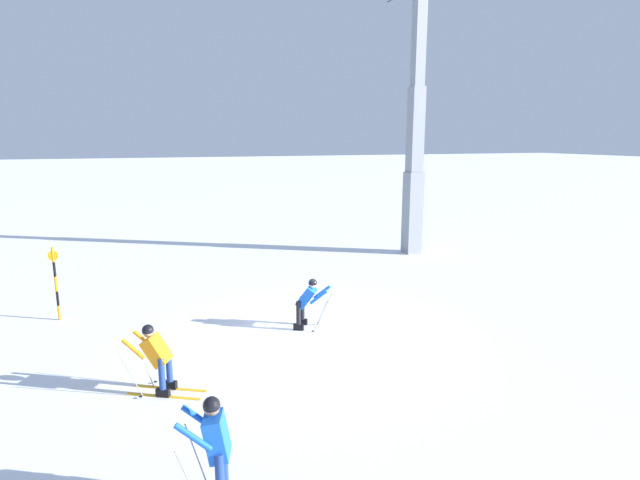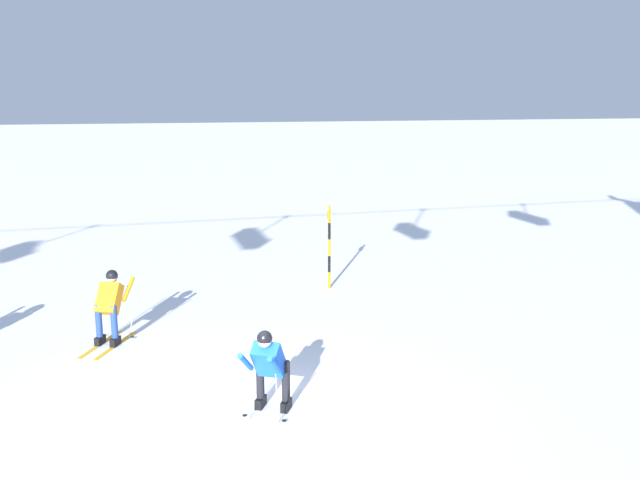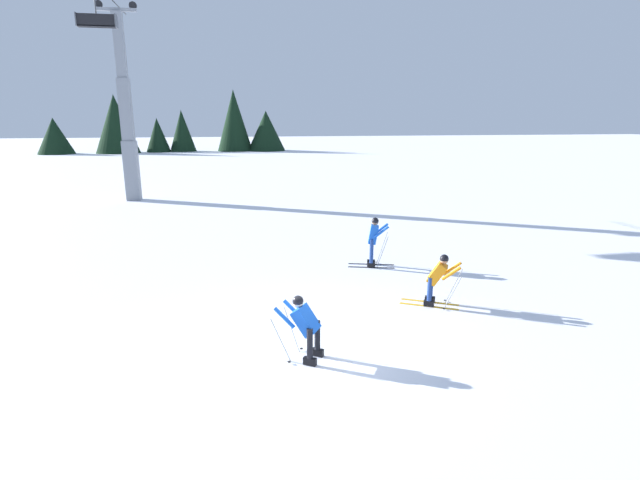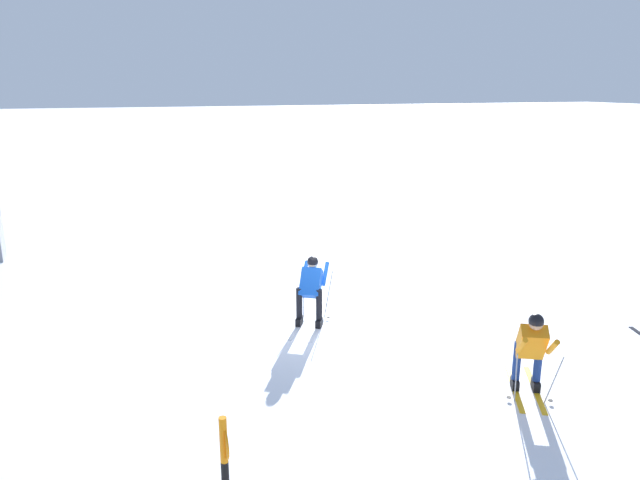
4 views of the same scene
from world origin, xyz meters
name	(u,v)px [view 4 (image 4 of 4)]	position (x,y,z in m)	size (l,w,h in m)	color
ground_plane	(334,319)	(0.00, 0.00, 0.00)	(260.00, 260.00, 0.00)	white
skier_carving_main	(311,286)	(-0.53, -0.03, 0.82)	(1.38, 1.71, 1.57)	white
skier_distant_uphill	(531,347)	(1.84, -4.08, 0.85)	(1.26, 1.69, 1.62)	yellow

